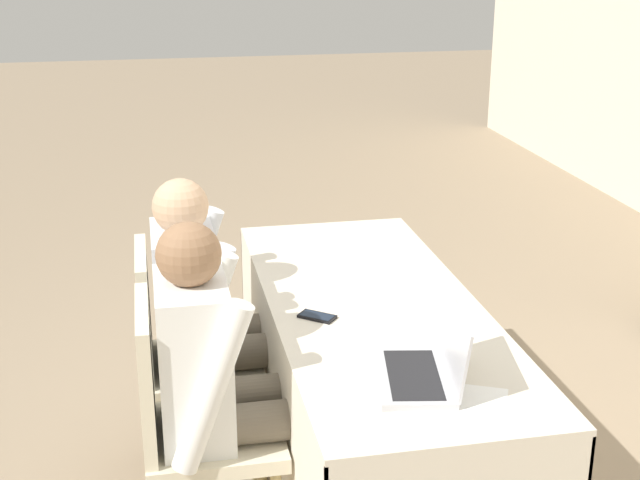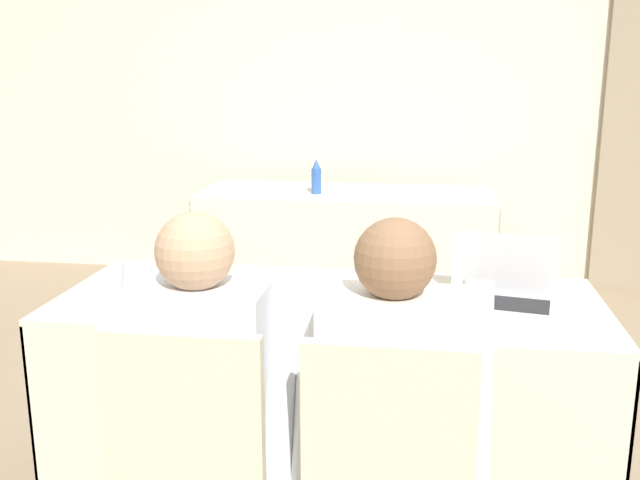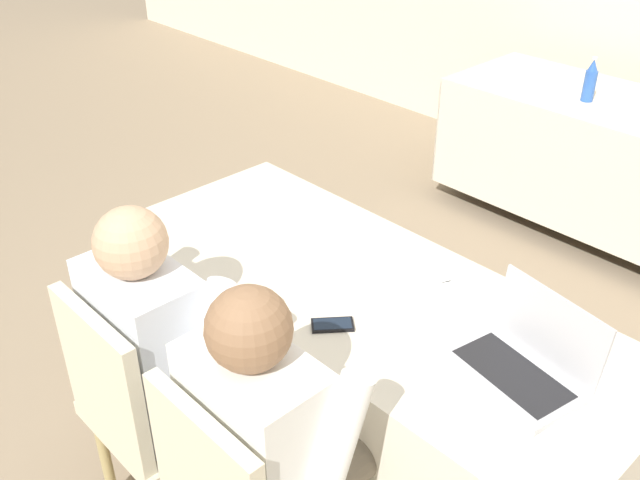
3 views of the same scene
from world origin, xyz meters
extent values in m
plane|color=gray|center=(0.00, 0.00, 0.00)|extent=(24.00, 24.00, 0.00)
cube|color=beige|center=(0.00, 0.00, 0.74)|extent=(1.85, 0.73, 0.02)
cube|color=beige|center=(0.00, -0.36, 0.42)|extent=(1.85, 0.01, 0.61)
cube|color=beige|center=(0.00, 0.36, 0.42)|extent=(1.85, 0.01, 0.61)
cube|color=beige|center=(-0.92, 0.00, 0.42)|extent=(0.01, 0.73, 0.61)
cylinder|color=#333333|center=(0.00, 0.00, 0.06)|extent=(0.06, 0.06, 0.11)
cube|color=beige|center=(-0.17, 2.15, 0.74)|extent=(1.85, 0.73, 0.02)
cube|color=beige|center=(-0.17, 1.79, 0.42)|extent=(1.85, 0.01, 0.61)
cube|color=beige|center=(-1.09, 2.15, 0.42)|extent=(0.01, 0.73, 0.61)
cylinder|color=#333333|center=(-0.17, 2.15, 0.06)|extent=(0.06, 0.06, 0.11)
cube|color=#B7B7BC|center=(0.57, -0.03, 0.76)|extent=(0.38, 0.27, 0.02)
cube|color=black|center=(0.57, -0.03, 0.77)|extent=(0.33, 0.20, 0.00)
cube|color=#B7B7BC|center=(0.59, 0.09, 0.87)|extent=(0.35, 0.09, 0.20)
cube|color=black|center=(0.59, 0.09, 0.87)|extent=(0.32, 0.08, 0.18)
cube|color=black|center=(0.08, -0.22, 0.75)|extent=(0.13, 0.14, 0.01)
cube|color=#192333|center=(0.08, -0.22, 0.76)|extent=(0.11, 0.12, 0.00)
cube|color=white|center=(0.04, 0.16, 0.75)|extent=(0.31, 0.36, 0.00)
cube|color=white|center=(0.22, 0.04, 0.75)|extent=(0.30, 0.35, 0.00)
cube|color=white|center=(0.70, 0.04, 0.75)|extent=(0.32, 0.36, 0.00)
cylinder|color=#2D5BB7|center=(-0.36, 2.05, 0.83)|extent=(0.06, 0.06, 0.16)
cone|color=#2D5BB7|center=(-0.36, 2.05, 0.94)|extent=(0.05, 0.05, 0.06)
cylinder|color=silver|center=(-0.36, 2.05, 0.97)|extent=(0.03, 0.03, 0.01)
cylinder|color=tan|center=(-0.07, -0.42, 0.20)|extent=(0.04, 0.04, 0.41)
cylinder|color=tan|center=(-0.42, -0.42, 0.20)|extent=(0.04, 0.04, 0.41)
cylinder|color=tan|center=(-0.42, -0.77, 0.20)|extent=(0.04, 0.04, 0.41)
cube|color=beige|center=(-0.25, -0.60, 0.43)|extent=(0.44, 0.44, 0.05)
cube|color=beige|center=(-0.25, -0.80, 0.68)|extent=(0.40, 0.04, 0.45)
cylinder|color=#665B4C|center=(-0.16, -0.47, 0.52)|extent=(0.13, 0.42, 0.13)
cylinder|color=#665B4C|center=(-0.34, -0.47, 0.52)|extent=(0.13, 0.42, 0.13)
cylinder|color=#665B4C|center=(-0.16, -0.29, 0.23)|extent=(0.10, 0.10, 0.46)
cylinder|color=#665B4C|center=(-0.34, -0.29, 0.23)|extent=(0.10, 0.10, 0.46)
cube|color=silver|center=(-0.25, -0.65, 0.72)|extent=(0.36, 0.22, 0.52)
cylinder|color=silver|center=(-0.04, -0.61, 0.73)|extent=(0.08, 0.26, 0.54)
cylinder|color=silver|center=(-0.46, -0.61, 0.73)|extent=(0.08, 0.26, 0.54)
sphere|color=tan|center=(-0.25, -0.65, 1.07)|extent=(0.20, 0.20, 0.20)
cylinder|color=#665B4C|center=(0.34, -0.47, 0.52)|extent=(0.13, 0.42, 0.13)
cylinder|color=#665B4C|center=(0.16, -0.47, 0.52)|extent=(0.13, 0.42, 0.13)
cylinder|color=#665B4C|center=(0.16, -0.29, 0.23)|extent=(0.10, 0.10, 0.46)
cube|color=white|center=(0.25, -0.65, 0.72)|extent=(0.36, 0.22, 0.52)
cylinder|color=white|center=(0.46, -0.61, 0.73)|extent=(0.08, 0.26, 0.54)
cylinder|color=white|center=(0.04, -0.61, 0.73)|extent=(0.08, 0.26, 0.54)
sphere|color=#8C6647|center=(0.25, -0.65, 1.07)|extent=(0.20, 0.20, 0.20)
camera|label=1|loc=(2.78, -0.75, 1.99)|focal=50.00mm
camera|label=2|loc=(0.31, -2.30, 1.51)|focal=40.00mm
camera|label=3|loc=(1.25, -1.38, 2.05)|focal=40.00mm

